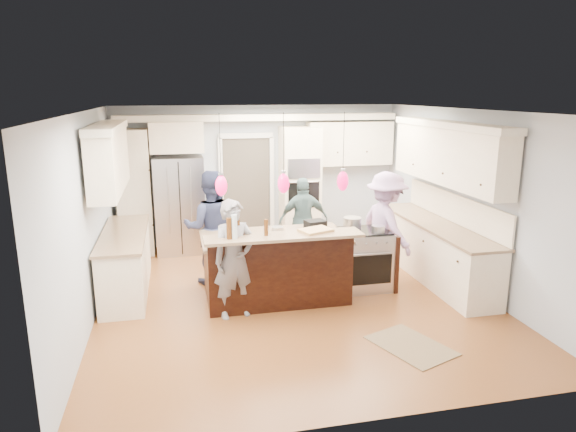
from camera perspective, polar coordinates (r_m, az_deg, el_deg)
The scene contains 23 objects.
ground_plane at distance 7.66m, azimuth 0.57°, elevation -9.00°, with size 6.00×6.00×0.00m, color #975529.
room_shell at distance 7.16m, azimuth 0.61°, elevation 4.56°, with size 5.54×6.04×2.72m.
refrigerator at distance 9.74m, azimuth -11.91°, elevation 1.22°, with size 0.90×0.70×1.80m, color #B7B7BC.
oven_column at distance 10.00m, azimuth 1.32°, elevation 3.30°, with size 0.72×0.69×2.30m.
back_upper_cabinets at distance 9.76m, azimuth -7.40°, elevation 6.02°, with size 5.30×0.61×2.54m.
right_counter_run at distance 8.46m, azimuth 16.47°, elevation 0.15°, with size 0.64×3.10×2.51m.
left_cabinets at distance 7.96m, azimuth -18.20°, elevation -0.81°, with size 0.64×2.30×2.51m.
kitchen_island at distance 7.50m, azimuth -1.39°, elevation -5.53°, with size 2.10×1.46×1.12m.
island_range at distance 7.95m, azimuth 8.54°, elevation -4.76°, with size 0.82×0.71×0.92m.
pendant_lights at distance 6.61m, azimuth -0.50°, elevation 3.68°, with size 1.75×0.15×1.03m.
person_bar_end at distance 6.82m, azimuth -5.96°, elevation -4.80°, with size 0.58×0.38×1.60m, color slate.
person_far_left at distance 8.05m, azimuth -8.50°, elevation -1.28°, with size 0.87×0.68×1.79m, color navy.
person_far_right at distance 9.02m, azimuth 1.73°, elevation -0.44°, with size 0.88×0.37×1.50m, color #4A6768.
person_range_side at distance 8.24m, azimuth 10.82°, elevation -1.19°, with size 1.13×0.65×1.74m, color #B791C4.
floor_rug at distance 6.47m, azimuth 13.50°, elevation -13.84°, with size 0.66×0.96×0.01m, color olive.
water_bottle at distance 6.56m, azimuth -5.97°, elevation -1.20°, with size 0.07×0.07×0.31m, color silver.
beer_bottle_a at distance 6.68m, azimuth -5.62°, elevation -1.18°, with size 0.06×0.06×0.25m, color #4C280D.
beer_bottle_b at distance 6.56m, azimuth -6.56°, elevation -1.40°, with size 0.07×0.07×0.28m, color #4C280D.
beer_bottle_c at distance 6.69m, azimuth -2.45°, elevation -1.27°, with size 0.05×0.05×0.22m, color #4C280D.
drink_can at distance 6.72m, azimuth -2.44°, elevation -1.61°, with size 0.07×0.07×0.12m, color #B7B7BC.
cutting_board at distance 6.91m, azimuth 3.11°, elevation -1.59°, with size 0.41×0.29×0.03m, color tan.
pot_large at distance 7.91m, azimuth 7.16°, elevation -0.72°, with size 0.27×0.27×0.16m, color #B7B7BC.
pot_small at distance 7.74m, azimuth 9.99°, elevation -1.39°, with size 0.20×0.20×0.10m, color #B7B7BC.
Camera 1 is at (-1.60, -6.88, 2.95)m, focal length 32.00 mm.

